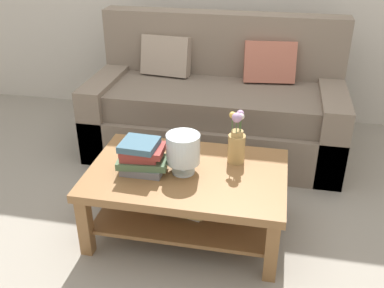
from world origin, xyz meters
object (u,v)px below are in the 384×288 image
at_px(coffee_table, 187,188).
at_px(flower_pitcher, 237,142).
at_px(book_stack_main, 142,156).
at_px(couch, 216,106).
at_px(glass_hurricane_vase, 183,150).

height_order(coffee_table, flower_pitcher, flower_pitcher).
relative_size(coffee_table, book_stack_main, 3.84).
bearing_deg(flower_pitcher, book_stack_main, -157.45).
distance_m(couch, flower_pitcher, 1.02).
bearing_deg(glass_hurricane_vase, coffee_table, 47.67).
bearing_deg(flower_pitcher, couch, 105.45).
xyz_separation_m(glass_hurricane_vase, flower_pitcher, (0.29, 0.18, -0.02)).
xyz_separation_m(couch, glass_hurricane_vase, (-0.02, -1.15, 0.21)).
bearing_deg(couch, book_stack_main, -102.24).
bearing_deg(book_stack_main, flower_pitcher, 22.55).
bearing_deg(flower_pitcher, glass_hurricane_vase, -147.14).
relative_size(coffee_table, flower_pitcher, 3.45).
height_order(couch, glass_hurricane_vase, couch).
distance_m(couch, book_stack_main, 1.22).
height_order(book_stack_main, flower_pitcher, flower_pitcher).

